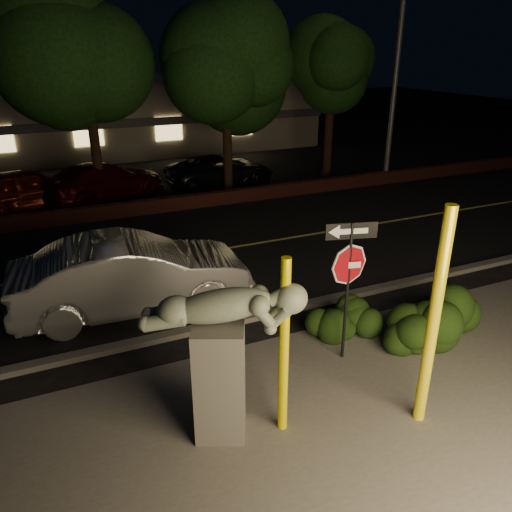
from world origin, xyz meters
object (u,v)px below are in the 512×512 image
(streetlight, at_px, (396,20))
(silver_sedan, at_px, (133,275))
(signpost, at_px, (349,265))
(parked_car_darkred, at_px, (104,181))
(parked_car_dark, at_px, (221,170))
(parked_car_red, at_px, (28,189))
(sculpture, at_px, (222,345))
(yellow_pole_left, at_px, (284,349))
(yellow_pole_right, at_px, (433,322))

(streetlight, relative_size, silver_sedan, 2.10)
(signpost, distance_m, parked_car_darkred, 13.25)
(signpost, relative_size, parked_car_dark, 0.59)
(silver_sedan, bearing_deg, parked_car_darkred, -1.30)
(streetlight, distance_m, parked_car_darkred, 13.03)
(streetlight, height_order, parked_car_darkred, streetlight)
(parked_car_darkred, bearing_deg, parked_car_red, 66.93)
(parked_car_darkred, bearing_deg, signpost, 164.27)
(parked_car_dark, bearing_deg, sculpture, 155.56)
(parked_car_red, bearing_deg, yellow_pole_left, -178.95)
(yellow_pole_left, distance_m, parked_car_dark, 14.98)
(silver_sedan, xyz_separation_m, parked_car_dark, (5.61, 9.49, -0.21))
(yellow_pole_left, relative_size, signpost, 1.06)
(yellow_pole_left, relative_size, parked_car_red, 0.66)
(parked_car_darkred, bearing_deg, silver_sedan, 148.88)
(silver_sedan, bearing_deg, yellow_pole_left, -161.76)
(sculpture, distance_m, streetlight, 17.22)
(parked_car_dark, bearing_deg, silver_sedan, 145.21)
(silver_sedan, bearing_deg, streetlight, -56.65)
(yellow_pole_left, xyz_separation_m, parked_car_red, (-3.28, 14.02, -0.70))
(signpost, distance_m, silver_sedan, 4.95)
(silver_sedan, relative_size, parked_car_dark, 1.12)
(sculpture, height_order, parked_car_dark, sculpture)
(yellow_pole_right, height_order, parked_car_dark, yellow_pole_right)
(silver_sedan, height_order, parked_car_darkred, silver_sedan)
(sculpture, relative_size, parked_car_darkred, 0.51)
(parked_car_red, xyz_separation_m, parked_car_dark, (7.59, 0.30, -0.12))
(yellow_pole_right, height_order, parked_car_darkred, yellow_pole_right)
(signpost, height_order, parked_car_red, signpost)
(parked_car_red, height_order, parked_car_dark, parked_car_red)
(silver_sedan, xyz_separation_m, parked_car_darkred, (0.73, 9.36, -0.13))
(signpost, distance_m, parked_car_red, 13.85)
(sculpture, bearing_deg, parked_car_red, 124.15)
(sculpture, height_order, parked_car_red, sculpture)
(signpost, relative_size, streetlight, 0.25)
(signpost, xyz_separation_m, silver_sedan, (-3.23, 3.58, -1.10))
(yellow_pole_right, bearing_deg, signpost, 95.28)
(parked_car_dark, bearing_deg, parked_car_darkred, 87.31)
(signpost, height_order, silver_sedan, signpost)
(yellow_pole_right, distance_m, streetlight, 16.08)
(silver_sedan, distance_m, parked_car_darkred, 9.39)
(signpost, relative_size, silver_sedan, 0.53)
(sculpture, relative_size, parked_car_dark, 0.55)
(sculpture, xyz_separation_m, parked_car_red, (-2.43, 13.70, -0.81))
(sculpture, distance_m, parked_car_dark, 14.95)
(yellow_pole_left, height_order, signpost, yellow_pole_left)
(yellow_pole_left, height_order, parked_car_dark, yellow_pole_left)
(signpost, distance_m, sculpture, 2.96)
(parked_car_darkred, xyz_separation_m, parked_car_dark, (4.88, 0.13, -0.08))
(signpost, xyz_separation_m, sculpture, (-2.78, -0.92, -0.39))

